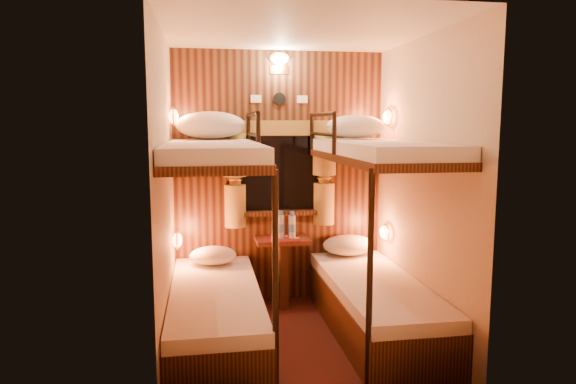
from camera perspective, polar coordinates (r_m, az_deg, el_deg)
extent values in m
plane|color=black|center=(4.26, 1.17, -16.22)|extent=(2.10, 2.10, 0.00)
plane|color=silver|center=(3.95, 1.27, 17.50)|extent=(2.10, 2.10, 0.00)
plane|color=#C6B293|center=(4.96, -1.01, 1.58)|extent=(2.40, 0.00, 2.40)
plane|color=#C6B293|center=(2.92, 5.02, -2.71)|extent=(2.40, 0.00, 2.40)
plane|color=#C6B293|center=(3.87, -13.47, -0.33)|extent=(0.00, 2.40, 2.40)
plane|color=#C6B293|center=(4.23, 14.66, 0.29)|extent=(0.00, 2.40, 2.40)
cube|color=black|center=(4.94, -0.98, 1.56)|extent=(2.00, 0.03, 2.40)
cube|color=black|center=(4.20, -8.04, -14.09)|extent=(0.70, 1.90, 0.35)
cube|color=white|center=(4.12, -8.10, -11.18)|extent=(0.68, 1.88, 0.10)
cube|color=black|center=(3.91, -8.38, 3.56)|extent=(0.70, 1.90, 0.06)
cube|color=white|center=(3.90, -8.41, 4.73)|extent=(0.68, 1.88, 0.10)
cylinder|color=black|center=(3.19, -1.40, -10.60)|extent=(0.04, 0.04, 1.45)
cylinder|color=black|center=(4.80, -4.42, 6.62)|extent=(0.04, 0.04, 0.32)
cylinder|color=black|center=(3.95, -3.33, 6.43)|extent=(0.04, 0.04, 0.32)
cylinder|color=black|center=(4.37, -3.95, 8.63)|extent=(0.04, 0.85, 0.04)
cylinder|color=black|center=(4.38, -3.93, 6.40)|extent=(0.03, 0.85, 0.03)
cube|color=black|center=(4.41, 9.56, -13.01)|extent=(0.70, 1.90, 0.35)
cube|color=white|center=(4.34, 9.62, -10.23)|extent=(0.68, 1.88, 0.10)
cube|color=black|center=(4.14, 9.95, 3.75)|extent=(0.70, 1.90, 0.06)
cube|color=white|center=(4.14, 9.97, 4.85)|extent=(0.68, 1.88, 0.10)
cylinder|color=black|center=(3.32, 9.06, -9.94)|extent=(0.04, 0.04, 1.45)
cylinder|color=black|center=(4.89, 2.66, 6.66)|extent=(0.04, 0.04, 0.32)
cylinder|color=black|center=(4.06, 5.17, 6.44)|extent=(0.04, 0.04, 0.32)
cylinder|color=black|center=(4.47, 3.82, 8.61)|extent=(0.04, 0.85, 0.04)
cylinder|color=black|center=(4.47, 3.80, 6.43)|extent=(0.03, 0.85, 0.03)
cube|color=black|center=(4.92, -0.95, 2.12)|extent=(0.98, 0.02, 0.78)
cube|color=black|center=(4.91, -0.93, 2.11)|extent=(0.90, 0.01, 0.70)
cube|color=black|center=(4.93, -0.86, -2.33)|extent=(1.00, 0.12, 0.04)
cube|color=olive|center=(4.86, -0.90, 7.13)|extent=(1.10, 0.06, 0.14)
cylinder|color=olive|center=(4.82, -5.96, 4.11)|extent=(0.22, 0.22, 0.40)
cylinder|color=olive|center=(4.84, -5.92, 1.39)|extent=(0.11, 0.11, 0.12)
cylinder|color=olive|center=(4.87, -5.88, -1.54)|extent=(0.20, 0.20, 0.40)
torus|color=#C18738|center=(4.84, -5.92, 1.39)|extent=(0.14, 0.14, 0.02)
cylinder|color=olive|center=(4.94, 4.07, 4.22)|extent=(0.22, 0.22, 0.40)
cylinder|color=olive|center=(4.96, 4.05, 1.57)|extent=(0.11, 0.11, 0.12)
cylinder|color=olive|center=(4.99, 4.02, -1.29)|extent=(0.20, 0.20, 0.40)
torus|color=#C18738|center=(4.96, 4.05, 1.57)|extent=(0.14, 0.14, 0.02)
cylinder|color=black|center=(4.90, -0.97, 10.29)|extent=(0.12, 0.02, 0.12)
cube|color=silver|center=(4.87, -3.57, 10.29)|extent=(0.10, 0.01, 0.07)
cube|color=silver|center=(4.94, 1.60, 10.27)|extent=(0.10, 0.01, 0.07)
cube|color=#C18738|center=(4.92, -0.98, 13.43)|extent=(0.18, 0.01, 0.08)
ellipsoid|color=#FFCC8C|center=(4.91, -0.94, 14.61)|extent=(0.18, 0.09, 0.11)
ellipsoid|color=orange|center=(4.65, -12.19, -5.25)|extent=(0.08, 0.20, 0.13)
torus|color=#C18738|center=(4.65, -12.19, -5.25)|extent=(0.02, 0.17, 0.17)
ellipsoid|color=orange|center=(4.54, -12.57, 8.18)|extent=(0.08, 0.20, 0.13)
torus|color=#C18738|center=(4.54, -12.57, 8.18)|extent=(0.02, 0.17, 0.17)
ellipsoid|color=orange|center=(4.94, 10.74, -4.46)|extent=(0.08, 0.20, 0.13)
torus|color=#C18738|center=(4.94, 10.74, -4.46)|extent=(0.02, 0.17, 0.17)
ellipsoid|color=orange|center=(4.83, 11.06, 8.17)|extent=(0.08, 0.20, 0.13)
torus|color=#C18738|center=(4.83, 11.06, 8.17)|extent=(0.02, 0.17, 0.17)
cube|color=#542613|center=(4.86, -0.65, -5.36)|extent=(0.50, 0.34, 0.04)
cube|color=black|center=(4.94, -0.64, -9.04)|extent=(0.08, 0.30, 0.61)
cube|color=maroon|center=(4.85, -0.65, -5.11)|extent=(0.30, 0.34, 0.01)
cylinder|color=#99BFE5|center=(4.82, -0.84, -3.86)|extent=(0.07, 0.07, 0.22)
cylinder|color=#4573CF|center=(4.83, -0.84, -3.99)|extent=(0.08, 0.08, 0.08)
cylinder|color=#4573CF|center=(4.80, -0.84, -2.30)|extent=(0.04, 0.04, 0.03)
cylinder|color=#99BFE5|center=(4.83, 0.44, -3.87)|extent=(0.07, 0.07, 0.22)
cylinder|color=#4573CF|center=(4.84, 0.44, -4.00)|extent=(0.07, 0.07, 0.08)
cylinder|color=#4573CF|center=(4.81, 0.44, -2.35)|extent=(0.04, 0.04, 0.03)
cube|color=silver|center=(4.84, 0.75, -5.13)|extent=(0.10, 0.08, 0.01)
cube|color=silver|center=(4.91, -0.37, -4.96)|extent=(0.07, 0.06, 0.01)
ellipsoid|color=silver|center=(4.72, -8.32, -6.99)|extent=(0.42, 0.30, 0.17)
ellipsoid|color=silver|center=(5.02, 6.72, -5.86)|extent=(0.50, 0.36, 0.20)
ellipsoid|color=silver|center=(4.59, -8.61, 7.37)|extent=(0.61, 0.44, 0.24)
ellipsoid|color=silver|center=(4.73, 7.48, 7.22)|extent=(0.54, 0.39, 0.21)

